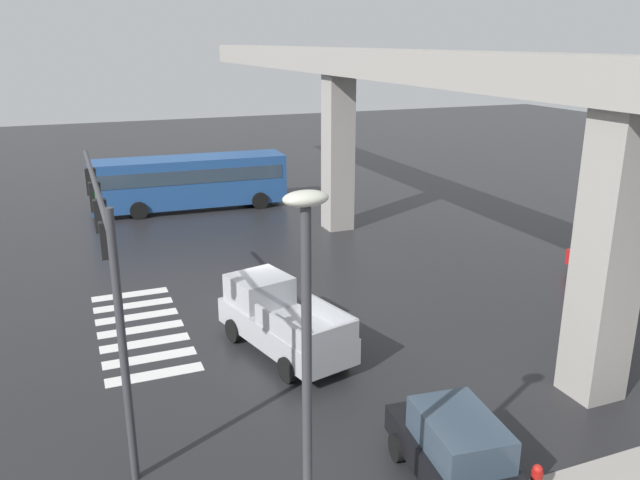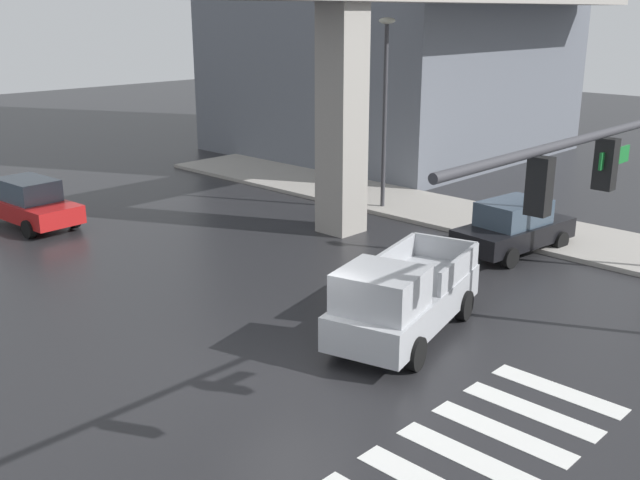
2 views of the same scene
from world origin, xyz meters
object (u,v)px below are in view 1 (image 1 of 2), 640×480
city_bus (190,180)px  sedan_black (460,455)px  pickup_truck (279,319)px  sedan_red (621,250)px  street_lamp_near_corner (307,359)px  traffic_signal_mast (103,233)px

city_bus → sedan_black: size_ratio=2.44×
pickup_truck → sedan_red: size_ratio=1.23×
sedan_red → street_lamp_near_corner: size_ratio=0.61×
city_bus → traffic_signal_mast: (19.61, -5.76, 2.96)m
city_bus → sedan_red: size_ratio=2.48×
pickup_truck → street_lamp_near_corner: (9.03, -2.47, 3.57)m
city_bus → traffic_signal_mast: 20.65m
sedan_red → street_lamp_near_corner: bearing=-59.8°
traffic_signal_mast → sedan_red: bearing=97.3°
pickup_truck → city_bus: size_ratio=0.50×
traffic_signal_mast → street_lamp_near_corner: (7.91, 2.48, -0.12)m
traffic_signal_mast → city_bus: bearing=163.6°
pickup_truck → sedan_red: (-1.54, 15.64, -0.14)m
pickup_truck → traffic_signal_mast: 6.28m
sedan_red → traffic_signal_mast: size_ratio=0.40×
sedan_red → pickup_truck: bearing=-84.4°
pickup_truck → sedan_black: pickup_truck is taller
sedan_black → city_bus: bearing=-178.6°
sedan_black → traffic_signal_mast: bearing=-135.9°
sedan_black → traffic_signal_mast: traffic_signal_mast is taller
pickup_truck → city_bus: bearing=177.5°
pickup_truck → traffic_signal_mast: traffic_signal_mast is taller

